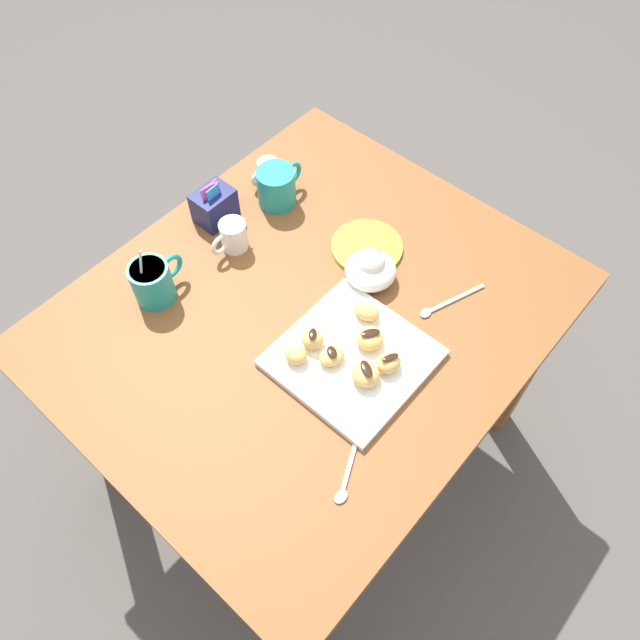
% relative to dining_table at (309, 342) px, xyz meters
% --- Properties ---
extents(ground_plane, '(8.00, 8.00, 0.00)m').
position_rel_dining_table_xyz_m(ground_plane, '(0.00, 0.00, -0.60)').
color(ground_plane, '#514C47').
extents(dining_table, '(1.02, 0.87, 0.73)m').
position_rel_dining_table_xyz_m(dining_table, '(0.00, 0.00, 0.00)').
color(dining_table, brown).
rests_on(dining_table, ground_plane).
extents(pastry_plate_square, '(0.28, 0.28, 0.02)m').
position_rel_dining_table_xyz_m(pastry_plate_square, '(-0.03, -0.15, 0.13)').
color(pastry_plate_square, white).
rests_on(pastry_plate_square, dining_table).
extents(coffee_mug_teal_left, '(0.12, 0.08, 0.14)m').
position_rel_dining_table_xyz_m(coffee_mug_teal_left, '(-0.18, 0.27, 0.18)').
color(coffee_mug_teal_left, teal).
rests_on(coffee_mug_teal_left, dining_table).
extents(coffee_mug_teal_right, '(0.13, 0.09, 0.09)m').
position_rel_dining_table_xyz_m(coffee_mug_teal_right, '(0.19, 0.27, 0.18)').
color(coffee_mug_teal_right, teal).
rests_on(coffee_mug_teal_right, dining_table).
extents(cream_pitcher_white, '(0.10, 0.06, 0.07)m').
position_rel_dining_table_xyz_m(cream_pitcher_white, '(0.02, 0.24, 0.17)').
color(cream_pitcher_white, white).
rests_on(cream_pitcher_white, dining_table).
extents(sugar_caddy, '(0.09, 0.07, 0.11)m').
position_rel_dining_table_xyz_m(sugar_caddy, '(0.05, 0.34, 0.17)').
color(sugar_caddy, '#191E51').
rests_on(sugar_caddy, dining_table).
extents(ice_cream_bowl, '(0.11, 0.11, 0.08)m').
position_rel_dining_table_xyz_m(ice_cream_bowl, '(0.15, -0.05, 0.16)').
color(ice_cream_bowl, white).
rests_on(ice_cream_bowl, dining_table).
extents(chocolate_sauce_pitcher, '(0.09, 0.05, 0.06)m').
position_rel_dining_table_xyz_m(chocolate_sauce_pitcher, '(0.23, 0.33, 0.16)').
color(chocolate_sauce_pitcher, white).
rests_on(chocolate_sauce_pitcher, dining_table).
extents(saucer_lime_left, '(0.16, 0.16, 0.01)m').
position_rel_dining_table_xyz_m(saucer_lime_left, '(0.21, 0.01, 0.13)').
color(saucer_lime_left, '#9EC633').
rests_on(saucer_lime_left, dining_table).
extents(loose_spoon_near_saucer, '(0.16, 0.06, 0.01)m').
position_rel_dining_table_xyz_m(loose_spoon_near_saucer, '(0.20, -0.21, 0.13)').
color(loose_spoon_near_saucer, silver).
rests_on(loose_spoon_near_saucer, dining_table).
extents(loose_spoon_by_plate, '(0.15, 0.08, 0.01)m').
position_rel_dining_table_xyz_m(loose_spoon_by_plate, '(-0.22, -0.29, 0.13)').
color(loose_spoon_by_plate, silver).
rests_on(loose_spoon_by_plate, dining_table).
extents(beignet_0, '(0.07, 0.07, 0.04)m').
position_rel_dining_table_xyz_m(beignet_0, '(-0.06, -0.20, 0.16)').
color(beignet_0, '#E5B260').
rests_on(beignet_0, pastry_plate_square).
extents(chocolate_drizzle_0, '(0.04, 0.04, 0.00)m').
position_rel_dining_table_xyz_m(chocolate_drizzle_0, '(-0.06, -0.20, 0.18)').
color(chocolate_drizzle_0, black).
rests_on(chocolate_drizzle_0, beignet_0).
extents(beignet_1, '(0.05, 0.05, 0.03)m').
position_rel_dining_table_xyz_m(beignet_1, '(-0.11, -0.07, 0.16)').
color(beignet_1, '#E5B260').
rests_on(beignet_1, pastry_plate_square).
extents(beignet_2, '(0.05, 0.04, 0.04)m').
position_rel_dining_table_xyz_m(beignet_2, '(-0.01, -0.22, 0.16)').
color(beignet_2, '#E5B260').
rests_on(beignet_2, pastry_plate_square).
extents(chocolate_drizzle_2, '(0.04, 0.03, 0.00)m').
position_rel_dining_table_xyz_m(chocolate_drizzle_2, '(-0.01, -0.22, 0.18)').
color(chocolate_drizzle_2, black).
rests_on(chocolate_drizzle_2, beignet_2).
extents(beignet_3, '(0.05, 0.06, 0.03)m').
position_rel_dining_table_xyz_m(beignet_3, '(0.06, -0.11, 0.16)').
color(beignet_3, '#E5B260').
rests_on(beignet_3, pastry_plate_square).
extents(beignet_4, '(0.06, 0.06, 0.04)m').
position_rel_dining_table_xyz_m(beignet_4, '(-0.06, -0.07, 0.16)').
color(beignet_4, '#E5B260').
rests_on(beignet_4, pastry_plate_square).
extents(chocolate_drizzle_4, '(0.03, 0.03, 0.00)m').
position_rel_dining_table_xyz_m(chocolate_drizzle_4, '(-0.06, -0.07, 0.18)').
color(chocolate_drizzle_4, black).
rests_on(chocolate_drizzle_4, beignet_4).
extents(beignet_5, '(0.06, 0.06, 0.03)m').
position_rel_dining_table_xyz_m(beignet_5, '(-0.07, -0.12, 0.16)').
color(beignet_5, '#E5B260').
rests_on(beignet_5, pastry_plate_square).
extents(chocolate_drizzle_5, '(0.03, 0.03, 0.00)m').
position_rel_dining_table_xyz_m(chocolate_drizzle_5, '(-0.07, -0.12, 0.17)').
color(chocolate_drizzle_5, black).
rests_on(chocolate_drizzle_5, beignet_5).
extents(beignet_6, '(0.08, 0.08, 0.04)m').
position_rel_dining_table_xyz_m(beignet_6, '(0.01, -0.15, 0.16)').
color(beignet_6, '#E5B260').
rests_on(beignet_6, pastry_plate_square).
extents(chocolate_drizzle_6, '(0.04, 0.04, 0.00)m').
position_rel_dining_table_xyz_m(chocolate_drizzle_6, '(0.01, -0.15, 0.18)').
color(chocolate_drizzle_6, black).
rests_on(chocolate_drizzle_6, beignet_6).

